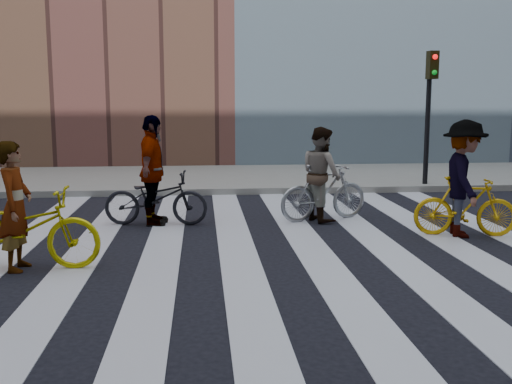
{
  "coord_description": "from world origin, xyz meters",
  "views": [
    {
      "loc": [
        -1.06,
        -8.7,
        2.2
      ],
      "look_at": [
        -0.23,
        0.3,
        0.8
      ],
      "focal_mm": 42.0,
      "sensor_mm": 36.0,
      "label": 1
    }
  ],
  "objects": [
    {
      "name": "bike_yellow_right",
      "position": [
        3.18,
        0.46,
        0.49
      ],
      "size": [
        1.68,
        0.8,
        0.97
      ],
      "primitive_type": "imported",
      "rotation": [
        0.0,
        0.0,
        1.35
      ],
      "color": "#D9A00C",
      "rests_on": "ground"
    },
    {
      "name": "ground",
      "position": [
        0.0,
        0.0,
        0.0
      ],
      "size": [
        100.0,
        100.0,
        0.0
      ],
      "primitive_type": "plane",
      "color": "black",
      "rests_on": "ground"
    },
    {
      "name": "sidewalk_far",
      "position": [
        0.0,
        7.5,
        0.07
      ],
      "size": [
        100.0,
        5.0,
        0.15
      ],
      "primitive_type": "cube",
      "color": "gray",
      "rests_on": "ground"
    },
    {
      "name": "rider_left",
      "position": [
        -3.46,
        -0.87,
        0.84
      ],
      "size": [
        0.42,
        0.62,
        1.68
      ],
      "primitive_type": "imported",
      "rotation": [
        0.0,
        0.0,
        1.55
      ],
      "color": "slate",
      "rests_on": "ground"
    },
    {
      "name": "rider_right",
      "position": [
        3.13,
        0.46,
        0.94
      ],
      "size": [
        0.95,
        1.34,
        1.89
      ],
      "primitive_type": "imported",
      "rotation": [
        0.0,
        0.0,
        1.35
      ],
      "color": "slate",
      "rests_on": "ground"
    },
    {
      "name": "traffic_signal",
      "position": [
        4.4,
        5.32,
        2.28
      ],
      "size": [
        0.22,
        0.42,
        3.33
      ],
      "color": "black",
      "rests_on": "ground"
    },
    {
      "name": "zebra_crosswalk",
      "position": [
        0.0,
        0.0,
        0.01
      ],
      "size": [
        8.25,
        10.0,
        0.01
      ],
      "color": "silver",
      "rests_on": "ground"
    },
    {
      "name": "bike_dark_rear",
      "position": [
        -1.87,
        1.81,
        0.48
      ],
      "size": [
        1.87,
        0.82,
        0.95
      ],
      "primitive_type": "imported",
      "rotation": [
        0.0,
        0.0,
        1.47
      ],
      "color": "black",
      "rests_on": "ground"
    },
    {
      "name": "rider_mid",
      "position": [
        1.11,
        1.93,
        0.86
      ],
      "size": [
        0.88,
        0.99,
        1.72
      ],
      "primitive_type": "imported",
      "rotation": [
        0.0,
        0.0,
        1.89
      ],
      "color": "slate",
      "rests_on": "ground"
    },
    {
      "name": "bike_silver_mid",
      "position": [
        1.16,
        1.93,
        0.52
      ],
      "size": [
        1.81,
        1.01,
        1.05
      ],
      "primitive_type": "imported",
      "rotation": [
        0.0,
        0.0,
        1.89
      ],
      "color": "#999CA2",
      "rests_on": "ground"
    },
    {
      "name": "rider_rear",
      "position": [
        -1.92,
        1.81,
        0.97
      ],
      "size": [
        0.59,
        1.18,
        1.94
      ],
      "primitive_type": "imported",
      "rotation": [
        0.0,
        0.0,
        1.47
      ],
      "color": "slate",
      "rests_on": "ground"
    },
    {
      "name": "bike_yellow_left",
      "position": [
        -3.41,
        -0.87,
        0.53
      ],
      "size": [
        2.05,
        0.75,
        1.07
      ],
      "primitive_type": "imported",
      "rotation": [
        0.0,
        0.0,
        1.55
      ],
      "color": "#C7BD0B",
      "rests_on": "ground"
    }
  ]
}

